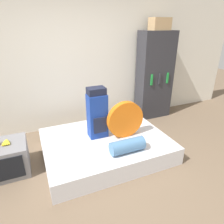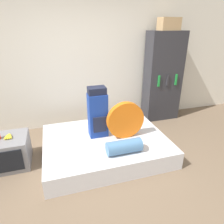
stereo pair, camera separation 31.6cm
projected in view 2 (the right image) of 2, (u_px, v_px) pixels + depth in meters
ground_plane at (108, 183)px, 2.75m from camera, size 16.00×16.00×0.00m
wall_back at (80, 63)px, 3.98m from camera, size 8.00×0.05×2.60m
bed at (105, 145)px, 3.37m from camera, size 1.99×1.54×0.29m
backpack at (98, 113)px, 3.24m from camera, size 0.30×0.25×0.84m
tent_bag at (125, 120)px, 3.22m from camera, size 0.61×0.10×0.61m
sleeping_roll at (124, 147)px, 2.89m from camera, size 0.52×0.20×0.20m
television at (8, 152)px, 3.04m from camera, size 0.62×0.57×0.46m
banana_bunch at (9, 136)px, 2.98m from camera, size 0.13×0.18×0.03m
bookshelf at (163, 77)px, 4.36m from camera, size 0.77×0.40×1.90m
cardboard_box at (169, 24)px, 3.90m from camera, size 0.40×0.25×0.24m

